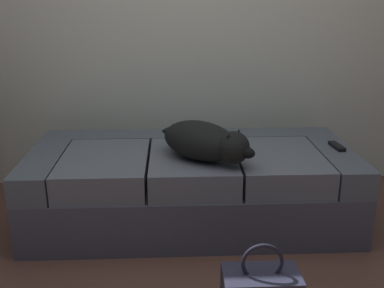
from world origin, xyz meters
name	(u,v)px	position (x,y,z in m)	size (l,w,h in m)	color
couch	(192,185)	(0.00, 1.01, 0.23)	(1.90, 0.86, 0.46)	#494B59
dog_dark	(205,142)	(0.07, 0.83, 0.56)	(0.55, 0.50, 0.21)	black
tv_remote	(337,146)	(0.87, 1.00, 0.47)	(0.04, 0.15, 0.02)	black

